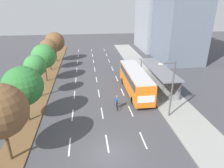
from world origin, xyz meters
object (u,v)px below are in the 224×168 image
Objects in this scene: median_tree_second at (23,86)px; median_tree_fifth at (48,48)px; median_tree_nearest at (0,111)px; median_tree_farthest at (55,42)px; streetlight at (171,86)px; bus at (135,79)px; median_tree_fourth at (44,57)px; cyclist at (117,103)px; median_tree_third at (35,66)px; bus_shelter at (159,75)px.

median_tree_second reaches higher than median_tree_fifth.
median_tree_nearest reaches higher than median_tree_farthest.
median_tree_farthest is at bearing 121.55° from streetlight.
median_tree_nearest is 30.10m from median_tree_farthest.
bus is at bearing 23.65° from median_tree_second.
median_tree_nearest is 18.07m from median_tree_fourth.
median_tree_fifth is 0.93× the size of median_tree_farthest.
median_tree_fourth is at bearing -90.83° from median_tree_farthest.
cyclist is at bearing 153.68° from streetlight.
bus is at bearing -41.50° from median_tree_fifth.
median_tree_fifth is (-0.24, 18.06, 0.09)m from median_tree_second.
median_tree_nearest reaches higher than median_tree_fifth.
median_tree_second is at bearing 175.60° from streetlight.
median_tree_third is at bearing 90.07° from median_tree_nearest.
median_tree_fifth is at bearing 90.75° from median_tree_second.
median_tree_fourth is (-10.19, 10.52, 3.47)m from cyclist.
median_tree_nearest is at bearing -162.92° from streetlight.
median_tree_third is at bearing 90.15° from median_tree_second.
bus is 13.74m from median_tree_third.
cyclist is 0.30× the size of median_tree_fourth.
median_tree_second is at bearing -89.25° from median_tree_fifth.
median_tree_third reaches higher than cyclist.
bus reaches higher than cyclist.
median_tree_third is 0.94× the size of median_tree_farthest.
median_tree_farthest is (0.17, 12.04, 0.07)m from median_tree_fourth.
median_tree_fifth is at bearing -93.61° from median_tree_farthest.
bus is 15.01m from median_tree_fourth.
median_tree_farthest is (0.38, 6.02, 0.02)m from median_tree_fifth.
median_tree_fourth is 0.96× the size of median_tree_farthest.
median_tree_third is at bearing -88.95° from median_tree_fifth.
median_tree_third is at bearing 156.13° from cyclist.
median_tree_fifth is at bearing 122.15° from cyclist.
median_tree_fifth is (-18.01, 10.39, 2.44)m from bus_shelter.
streetlight reaches higher than bus.
median_tree_third is 18.06m from median_tree_farthest.
median_tree_nearest is at bearing -90.02° from median_tree_second.
median_tree_fifth is at bearing 91.05° from median_tree_third.
median_tree_fourth reaches higher than median_tree_third.
cyclist is at bearing -57.85° from median_tree_fifth.
median_tree_second is 1.02× the size of median_tree_fourth.
median_tree_third is at bearing -89.86° from median_tree_fourth.
bus_shelter is 9.85m from cyclist.
median_tree_fifth is (-0.21, 6.02, 0.05)m from median_tree_fourth.
cyclist is at bearing -23.87° from median_tree_third.
bus_shelter is 1.97× the size of median_tree_third.
bus is at bearing 41.47° from median_tree_nearest.
median_tree_nearest is at bearing -142.41° from bus_shelter.
median_tree_second is at bearing -156.35° from bus.
median_tree_farthest reaches higher than median_tree_second.
median_tree_third is at bearing 155.26° from streetlight.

